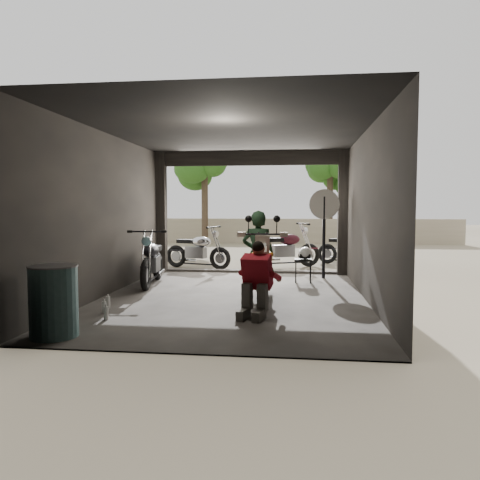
% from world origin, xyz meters
% --- Properties ---
extents(ground, '(80.00, 80.00, 0.00)m').
position_xyz_m(ground, '(0.00, 0.00, 0.00)').
color(ground, '#7A6D56').
rests_on(ground, ground).
extents(garage, '(7.00, 7.13, 3.20)m').
position_xyz_m(garage, '(0.00, 0.55, 1.28)').
color(garage, '#2D2B28').
rests_on(garage, ground).
extents(boundary_wall, '(18.00, 0.30, 1.20)m').
position_xyz_m(boundary_wall, '(0.00, 14.00, 0.60)').
color(boundary_wall, gray).
rests_on(boundary_wall, ground).
extents(tree_left, '(2.20, 2.20, 5.60)m').
position_xyz_m(tree_left, '(-3.00, 12.50, 3.99)').
color(tree_left, '#382B1E').
rests_on(tree_left, ground).
extents(tree_right, '(2.20, 2.20, 5.00)m').
position_xyz_m(tree_right, '(2.80, 14.00, 3.56)').
color(tree_right, '#382B1E').
rests_on(tree_right, ground).
extents(main_bike, '(0.91, 2.03, 1.33)m').
position_xyz_m(main_bike, '(0.60, -0.18, 0.67)').
color(main_bike, beige).
rests_on(main_bike, ground).
extents(left_bike, '(1.00, 1.95, 1.26)m').
position_xyz_m(left_bike, '(-2.00, 1.29, 0.63)').
color(left_bike, black).
rests_on(left_bike, ground).
extents(outside_bike_a, '(1.95, 1.25, 1.22)m').
position_xyz_m(outside_bike_a, '(-1.59, 4.22, 0.61)').
color(outside_bike_a, black).
rests_on(outside_bike_a, ground).
extents(outside_bike_b, '(2.07, 1.51, 1.29)m').
position_xyz_m(outside_bike_b, '(0.89, 4.72, 0.65)').
color(outside_bike_b, '#3C0E18').
rests_on(outside_bike_b, ground).
extents(outside_bike_c, '(1.86, 1.30, 1.17)m').
position_xyz_m(outside_bike_c, '(2.80, 5.61, 0.58)').
color(outside_bike_c, black).
rests_on(outside_bike_c, ground).
extents(rider, '(0.66, 0.47, 1.69)m').
position_xyz_m(rider, '(0.49, 0.01, 0.84)').
color(rider, black).
rests_on(rider, ground).
extents(mechanic, '(0.74, 0.91, 1.16)m').
position_xyz_m(mechanic, '(0.56, -1.52, 0.58)').
color(mechanic, '#B21720').
rests_on(mechanic, ground).
extents(stool, '(0.40, 0.40, 0.56)m').
position_xyz_m(stool, '(1.37, 2.02, 0.48)').
color(stool, black).
rests_on(stool, ground).
extents(helmet, '(0.31, 0.33, 0.28)m').
position_xyz_m(helmet, '(1.41, 2.01, 0.70)').
color(helmet, white).
rests_on(helmet, stool).
extents(oil_drum, '(0.63, 0.63, 0.97)m').
position_xyz_m(oil_drum, '(-2.00, -3.00, 0.48)').
color(oil_drum, '#3A6062').
rests_on(oil_drum, ground).
extents(sign_post, '(0.73, 0.08, 2.19)m').
position_xyz_m(sign_post, '(1.87, 2.68, 1.46)').
color(sign_post, black).
rests_on(sign_post, ground).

